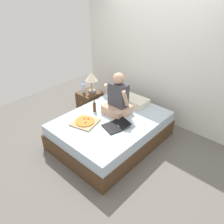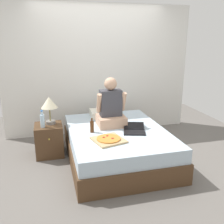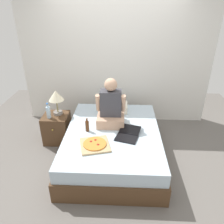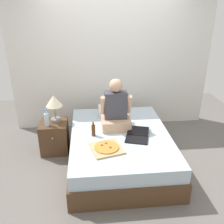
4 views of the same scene
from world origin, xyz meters
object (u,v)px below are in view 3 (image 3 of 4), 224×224
Objects in this scene: lamp_on_left_nightstand at (56,97)px; laptop at (128,135)px; water_bottle at (48,112)px; person_seated at (111,108)px; nightstand_left at (57,128)px; bed at (113,144)px; beer_bottle_on_bed at (87,126)px; pizza_box at (95,145)px.

laptop is (1.23, -0.63, -0.33)m from lamp_on_left_nightstand.
person_seated reaches higher than water_bottle.
nightstand_left is at bearing -128.62° from lamp_on_left_nightstand.
person_seated is (1.00, -0.20, 0.53)m from nightstand_left.
lamp_on_left_nightstand is 0.58× the size of person_seated.
nightstand_left is 1.14m from person_seated.
water_bottle is at bearing -131.65° from nightstand_left.
lamp_on_left_nightstand is at bearing 154.66° from bed.
person_seated is at bearing -14.74° from lamp_on_left_nightstand.
water_bottle is at bearing 153.57° from beer_bottle_on_bed.
nightstand_left is 1.89× the size of water_bottle.
beer_bottle_on_bed reaches higher than nightstand_left.
person_seated is 1.60× the size of pizza_box.
bed is 4.08× the size of pizza_box.
person_seated reaches higher than pizza_box.
bed is at bearing -22.16° from nightstand_left.
bed is 1.12m from nightstand_left.
beer_bottle_on_bed is (-0.16, 0.39, 0.07)m from pizza_box.
nightstand_left is 0.39m from water_bottle.
bed is at bearing -78.87° from person_seated.
beer_bottle_on_bed reaches higher than pizza_box.
lamp_on_left_nightstand reaches higher than nightstand_left.
person_seated is 0.54m from laptop.
pizza_box is 0.42m from beer_bottle_on_bed.
water_bottle is at bearing 139.90° from pizza_box.
lamp_on_left_nightstand is 0.92× the size of laptop.
lamp_on_left_nightstand is at bearing 165.26° from person_seated.
nightstand_left is 0.85m from beer_bottle_on_bed.
laptop is at bearing -54.05° from person_seated.
beer_bottle_on_bed is (0.72, -0.36, -0.04)m from water_bottle.
lamp_on_left_nightstand is 0.99m from person_seated.
bed is 4.08× the size of laptop.
bed is 0.55m from pizza_box.
beer_bottle_on_bed is (0.64, -0.45, 0.33)m from nightstand_left.
water_bottle is at bearing 174.09° from person_seated.
water_bottle reaches higher than nightstand_left.
water_bottle reaches higher than pizza_box.
water_bottle reaches higher than bed.
lamp_on_left_nightstand is 1.21m from pizza_box.
pizza_box is at bearing -46.07° from nightstand_left.
beer_bottle_on_bed is at bearing -176.47° from bed.
beer_bottle_on_bed is at bearing 112.90° from pizza_box.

